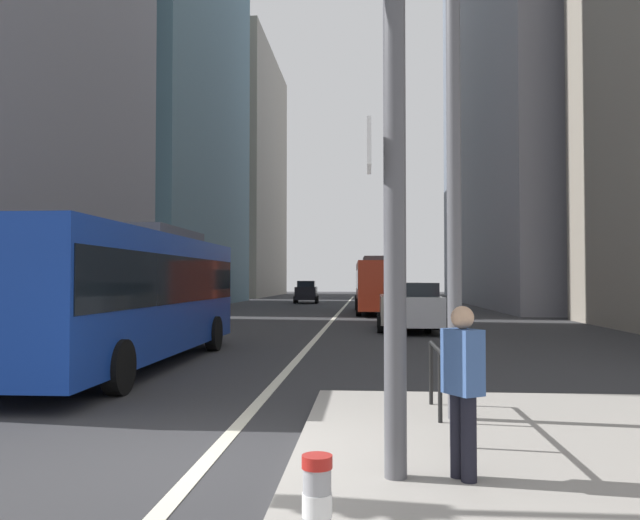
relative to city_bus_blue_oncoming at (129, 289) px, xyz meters
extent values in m
plane|color=#303033|center=(3.83, 12.31, -1.84)|extent=(160.00, 160.00, 0.00)
cube|color=beige|center=(3.83, 22.31, -1.83)|extent=(0.20, 80.00, 0.01)
cube|color=slate|center=(-12.17, 35.48, 20.07)|extent=(12.04, 25.21, 43.82)
cube|color=gray|center=(-12.17, 65.65, 13.46)|extent=(11.78, 25.26, 30.60)
cube|color=gray|center=(20.83, 32.56, 18.41)|extent=(13.79, 23.14, 40.50)
cube|color=slate|center=(20.83, 59.42, 26.75)|extent=(10.34, 23.43, 57.17)
cube|color=#14389E|center=(0.00, -0.03, -0.11)|extent=(2.52, 11.20, 2.75)
cube|color=black|center=(0.00, -0.03, 0.23)|extent=(2.56, 10.97, 1.10)
cube|color=#4C4C51|center=(0.00, 1.65, 1.41)|extent=(1.76, 4.03, 0.30)
cylinder|color=black|center=(1.21, -3.61, -1.34)|extent=(0.30, 1.00, 1.00)
cylinder|color=black|center=(1.19, 3.55, -1.34)|extent=(0.30, 1.00, 1.00)
cylinder|color=black|center=(-1.21, 3.55, -1.34)|extent=(0.30, 1.00, 1.00)
cylinder|color=black|center=(-2.25, -0.91, -1.52)|extent=(0.23, 0.64, 0.64)
cube|color=red|center=(6.21, 24.99, -0.11)|extent=(2.82, 11.41, 2.75)
cube|color=black|center=(6.21, 24.99, 0.23)|extent=(2.86, 11.19, 1.10)
cube|color=#4C4C51|center=(6.25, 23.29, 1.41)|extent=(1.87, 4.13, 0.30)
cylinder|color=black|center=(4.90, 28.59, -1.34)|extent=(0.33, 1.01, 1.00)
cylinder|color=black|center=(7.30, 28.65, -1.34)|extent=(0.33, 1.01, 1.00)
cylinder|color=black|center=(5.11, 21.33, -1.34)|extent=(0.33, 1.01, 1.00)
cylinder|color=black|center=(7.51, 21.40, -1.34)|extent=(0.33, 1.01, 1.00)
cube|color=black|center=(0.26, 40.77, -0.97)|extent=(1.96, 4.10, 1.10)
cube|color=black|center=(0.26, 40.92, -0.16)|extent=(1.59, 2.24, 0.52)
cylinder|color=black|center=(1.23, 39.44, -1.52)|extent=(0.25, 0.65, 0.64)
cylinder|color=black|center=(-0.59, 39.36, -1.52)|extent=(0.25, 0.65, 0.64)
cylinder|color=black|center=(1.11, 42.18, -1.52)|extent=(0.25, 0.65, 0.64)
cylinder|color=black|center=(-0.71, 42.10, -1.52)|extent=(0.25, 0.65, 0.64)
cube|color=#B2A899|center=(7.04, 11.68, -0.97)|extent=(1.82, 4.58, 1.10)
cube|color=black|center=(7.04, 11.53, -0.16)|extent=(1.51, 2.48, 0.52)
cylinder|color=black|center=(6.14, 13.24, -1.52)|extent=(0.23, 0.64, 0.64)
cylinder|color=black|center=(7.96, 13.23, -1.52)|extent=(0.23, 0.64, 0.64)
cylinder|color=black|center=(6.12, 10.14, -1.52)|extent=(0.23, 0.64, 0.64)
cylinder|color=black|center=(7.94, 10.12, -1.52)|extent=(0.23, 0.64, 0.64)
cube|color=silver|center=(7.54, 10.47, -0.97)|extent=(1.79, 4.31, 1.10)
cube|color=black|center=(7.54, 10.32, -0.16)|extent=(1.50, 2.33, 0.52)
cylinder|color=black|center=(6.62, 11.93, -1.52)|extent=(0.22, 0.64, 0.64)
cylinder|color=black|center=(8.44, 11.94, -1.52)|extent=(0.22, 0.64, 0.64)
cylinder|color=black|center=(6.63, 9.00, -1.52)|extent=(0.22, 0.64, 0.64)
cylinder|color=black|center=(8.45, 9.01, -1.52)|extent=(0.22, 0.64, 0.64)
cylinder|color=#515156|center=(5.93, -8.52, 1.31)|extent=(0.22, 0.22, 6.00)
cube|color=white|center=(5.68, -8.70, 1.51)|extent=(0.04, 0.60, 0.44)
cylinder|color=#56565B|center=(6.87, -5.80, 2.31)|extent=(0.20, 0.20, 8.00)
cylinder|color=#99999E|center=(5.35, -10.78, -1.28)|extent=(0.18, 0.18, 0.81)
cylinder|color=white|center=(5.35, -10.78, -1.18)|extent=(0.19, 0.19, 0.15)
cylinder|color=#B21E19|center=(5.35, -10.78, -0.91)|extent=(0.20, 0.20, 0.08)
cylinder|color=black|center=(6.63, -8.59, -1.21)|extent=(0.06, 0.06, 0.95)
cylinder|color=black|center=(6.63, -7.33, -1.21)|extent=(0.06, 0.06, 0.95)
cylinder|color=black|center=(6.63, -6.07, -1.21)|extent=(0.06, 0.06, 0.95)
cylinder|color=black|center=(6.63, -4.81, -1.21)|extent=(0.06, 0.06, 0.95)
cylinder|color=black|center=(6.63, -6.70, -0.74)|extent=(0.06, 3.79, 0.06)
cylinder|color=black|center=(6.62, -8.60, -1.28)|extent=(0.15, 0.15, 0.81)
cylinder|color=black|center=(6.54, -8.46, -1.28)|extent=(0.15, 0.15, 0.81)
cube|color=#38568E|center=(6.58, -8.53, -0.56)|extent=(0.40, 0.45, 0.63)
sphere|color=tan|center=(6.58, -8.53, -0.13)|extent=(0.22, 0.22, 0.22)
camera|label=1|loc=(5.68, -14.85, 0.24)|focal=36.10mm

